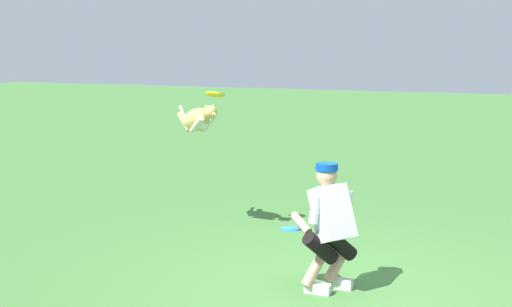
{
  "coord_description": "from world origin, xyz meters",
  "views": [
    {
      "loc": [
        -1.79,
        6.39,
        2.46
      ],
      "look_at": [
        1.21,
        -0.94,
        1.21
      ],
      "focal_mm": 49.03,
      "sensor_mm": 36.0,
      "label": 1
    }
  ],
  "objects_px": {
    "dog": "(198,120)",
    "frisbee_held": "(292,229)",
    "frisbee_flying": "(215,94)",
    "person": "(330,223)"
  },
  "relations": [
    {
      "from": "dog",
      "to": "frisbee_flying",
      "type": "height_order",
      "value": "frisbee_flying"
    },
    {
      "from": "dog",
      "to": "frisbee_flying",
      "type": "distance_m",
      "value": 0.46
    },
    {
      "from": "frisbee_flying",
      "to": "frisbee_held",
      "type": "relative_size",
      "value": 1.04
    },
    {
      "from": "person",
      "to": "frisbee_held",
      "type": "height_order",
      "value": "person"
    },
    {
      "from": "dog",
      "to": "frisbee_held",
      "type": "height_order",
      "value": "dog"
    },
    {
      "from": "dog",
      "to": "frisbee_held",
      "type": "relative_size",
      "value": 3.6
    },
    {
      "from": "frisbee_held",
      "to": "dog",
      "type": "bearing_deg",
      "value": -41.64
    },
    {
      "from": "frisbee_flying",
      "to": "frisbee_held",
      "type": "distance_m",
      "value": 2.62
    },
    {
      "from": "frisbee_flying",
      "to": "frisbee_held",
      "type": "bearing_deg",
      "value": 134.91
    },
    {
      "from": "person",
      "to": "dog",
      "type": "xyz_separation_m",
      "value": [
        2.32,
        -1.7,
        0.77
      ]
    }
  ]
}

